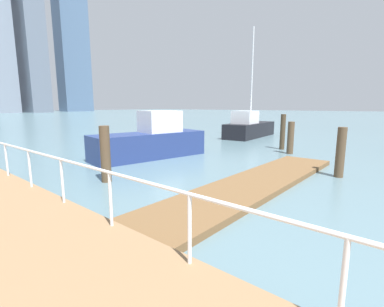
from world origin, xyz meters
name	(u,v)px	position (x,y,z in m)	size (l,w,h in m)	color
ground_plane	(59,160)	(0.00, 20.00, 0.00)	(300.00, 300.00, 0.00)	slate
floating_dock	(252,185)	(2.00, 10.44, 0.09)	(11.01, 2.00, 0.18)	brown
boardwalk_railing	(253,227)	(-3.15, 7.72, 1.26)	(0.06, 21.74, 1.08)	white
dock_piling_0	(283,132)	(10.50, 12.92, 1.08)	(0.30, 0.30, 2.16)	#473826
dock_piling_1	(291,138)	(9.26, 11.95, 0.90)	(0.35, 0.35, 1.80)	brown
dock_piling_3	(105,154)	(-0.67, 14.74, 0.99)	(0.35, 0.35, 1.99)	brown
dock_piling_4	(340,152)	(5.37, 8.60, 0.95)	(0.32, 0.32, 1.89)	brown
moored_boat_0	(151,141)	(3.51, 17.07, 0.87)	(6.22, 2.87, 2.42)	navy
moored_boat_2	(249,127)	(15.29, 17.82, 0.83)	(6.72, 2.68, 9.05)	black
skyline_tower_5	(30,35)	(39.36, 127.20, 29.62)	(7.47, 13.29, 59.24)	slate
skyline_tower_6	(72,46)	(61.11, 136.86, 30.11)	(12.93, 9.70, 60.21)	slate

